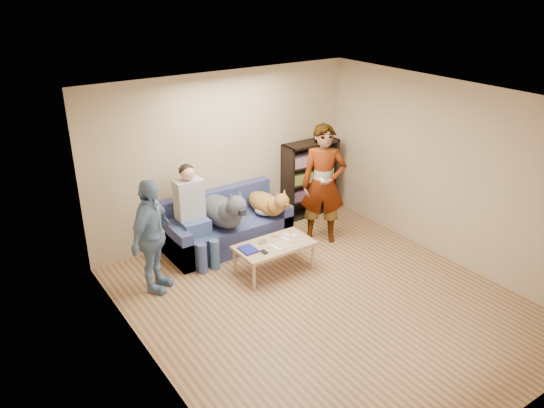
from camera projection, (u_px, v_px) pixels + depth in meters
ground at (324, 302)px, 6.83m from camera, size 5.00×5.00×0.00m
ceiling at (334, 102)px, 5.79m from camera, size 5.00×5.00×0.00m
wall_back at (225, 156)px, 8.21m from camera, size 4.50×0.00×4.50m
wall_front at (521, 312)px, 4.42m from camera, size 4.50×0.00×4.50m
wall_left at (150, 264)px, 5.16m from camera, size 0.00×5.00×5.00m
wall_right at (451, 174)px, 7.47m from camera, size 0.00×5.00×5.00m
blanket at (268, 209)px, 8.29m from camera, size 0.45×0.38×0.16m
person_standing_right at (323, 184)px, 8.09m from camera, size 0.81×0.76×1.87m
person_standing_left at (152, 237)px, 6.82m from camera, size 0.94×0.88×1.56m
held_controller at (322, 180)px, 7.77m from camera, size 0.08×0.13×0.03m
notebook_blue at (248, 250)px, 7.23m from camera, size 0.20×0.26×0.03m
papers at (281, 245)px, 7.35m from camera, size 0.26×0.20×0.02m
magazine at (282, 243)px, 7.38m from camera, size 0.22×0.17×0.01m
camera_silver at (262, 241)px, 7.42m from camera, size 0.11×0.06×0.05m
controller_a at (286, 235)px, 7.62m from camera, size 0.04×0.13×0.03m
controller_b at (294, 236)px, 7.60m from camera, size 0.09×0.06×0.03m
headphone_cup_a at (287, 240)px, 7.49m from camera, size 0.07×0.07×0.02m
headphone_cup_b at (284, 238)px, 7.55m from camera, size 0.07×0.07×0.02m
pen_orange at (280, 249)px, 7.27m from camera, size 0.13×0.06×0.01m
pen_black at (274, 237)px, 7.60m from camera, size 0.13×0.08×0.01m
wallet at (264, 252)px, 7.18m from camera, size 0.07×0.12×0.02m
sofa at (226, 228)px, 8.18m from camera, size 1.90×0.85×0.82m
person_seated at (193, 211)px, 7.58m from camera, size 0.40×0.73×1.47m
dog_gray at (223, 210)px, 7.84m from camera, size 0.48×1.28×0.69m
dog_tan at (268, 203)px, 8.22m from camera, size 0.37×1.15×0.54m
coffee_table at (274, 247)px, 7.42m from camera, size 1.10×0.60×0.42m
bookshelf at (310, 177)px, 9.13m from camera, size 1.00×0.34×1.30m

